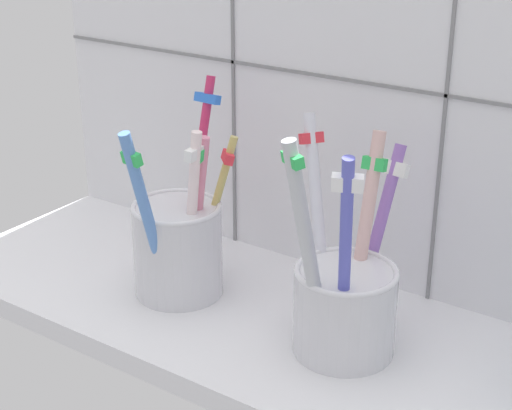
{
  "coord_description": "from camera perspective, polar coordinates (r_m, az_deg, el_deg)",
  "views": [
    {
      "loc": [
        34.37,
        -50.38,
        38.01
      ],
      "look_at": [
        0.0,
        -0.7,
        12.55
      ],
      "focal_mm": 57.07,
      "sensor_mm": 36.0,
      "label": 1
    }
  ],
  "objects": [
    {
      "name": "counter_slab",
      "position": [
        0.71,
        0.33,
        -8.39
      ],
      "size": [
        64.0,
        22.0,
        2.0
      ],
      "primitive_type": "cube",
      "color": "silver",
      "rests_on": "ground"
    },
    {
      "name": "toothbrush_cup_left",
      "position": [
        0.73,
        -5.43,
        -2.63
      ],
      "size": [
        8.33,
        14.08,
        18.48
      ],
      "color": "silver",
      "rests_on": "counter_slab"
    },
    {
      "name": "tile_wall_back",
      "position": [
        0.73,
        5.79,
        10.46
      ],
      "size": [
        64.0,
        2.2,
        45.0
      ],
      "color": "white",
      "rests_on": "ground"
    },
    {
      "name": "toothbrush_cup_right",
      "position": [
        0.64,
        6.2,
        -6.43
      ],
      "size": [
        10.87,
        14.8,
        18.81
      ],
      "color": "silver",
      "rests_on": "counter_slab"
    }
  ]
}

